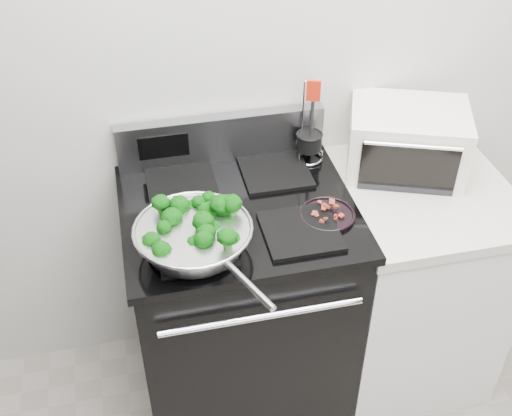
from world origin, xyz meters
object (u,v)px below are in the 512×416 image
object	(u,v)px
gas_range	(240,302)
bacon_plate	(327,212)
toaster_oven	(407,140)
skillet	(194,236)
utensil_holder	(309,145)

from	to	relation	value
gas_range	bacon_plate	size ratio (longest dim) A/B	6.10
gas_range	toaster_oven	xyz separation A→B (m)	(0.66, 0.14, 0.55)
gas_range	toaster_oven	bearing A→B (deg)	11.98
skillet	bacon_plate	bearing A→B (deg)	-15.03
toaster_oven	gas_range	bearing A→B (deg)	-147.52
skillet	utensil_holder	world-z (taller)	utensil_holder
gas_range	toaster_oven	distance (m)	0.87
gas_range	skillet	size ratio (longest dim) A/B	2.02
bacon_plate	toaster_oven	world-z (taller)	toaster_oven
skillet	utensil_holder	distance (m)	0.63
skillet	bacon_plate	world-z (taller)	skillet
utensil_holder	toaster_oven	bearing A→B (deg)	6.33
skillet	toaster_oven	size ratio (longest dim) A/B	1.12
gas_range	skillet	world-z (taller)	gas_range
gas_range	utensil_holder	bearing A→B (deg)	35.96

